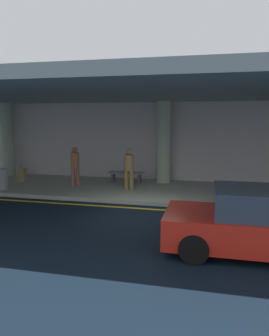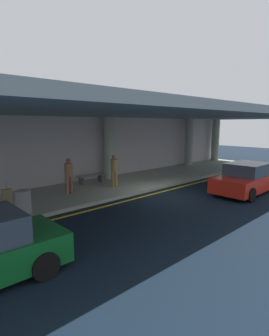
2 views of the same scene
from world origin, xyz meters
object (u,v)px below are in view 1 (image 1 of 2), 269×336
Objects in this scene: car_red at (258,223)px; traveler_with_luggage at (129,166)px; bench_metal at (126,175)px; support_column_left_mid at (164,142)px; support_column_far_left at (7,140)px; person_waiting_for_ride at (75,164)px; suitcase_upright_primary at (22,175)px; trash_bin_steel at (1,179)px.

traveler_with_luggage reaches higher than car_red.
bench_metal is at bearing -26.53° from traveler_with_luggage.
bench_metal is at bearing -164.63° from support_column_left_mid.
person_waiting_for_ride is at bearing -19.93° from support_column_far_left.
car_red is 4.56× the size of suitcase_upright_primary.
suitcase_upright_primary is (1.63, -1.39, -1.51)m from support_column_far_left.
support_column_left_mid is 4.06× the size of suitcase_upright_primary.
trash_bin_steel is (1.70, -2.97, -1.40)m from support_column_far_left.
person_waiting_for_ride is 2.82m from suitcase_upright_primary.
suitcase_upright_primary is 1.59m from trash_bin_steel.
bench_metal is 5.31m from trash_bin_steel.
bench_metal is (-4.76, 6.55, -0.21)m from car_red.
traveler_with_luggage is at bearing 125.51° from car_red.
support_column_far_left reaches higher than bench_metal.
traveler_with_luggage and person_waiting_for_ride have the same top height.
support_column_far_left is at bearing 180.00° from support_column_left_mid.
person_waiting_for_ride reaches higher than car_red.
support_column_left_mid reaches higher than suitcase_upright_primary.
support_column_left_mid reaches higher than trash_bin_steel.
support_column_far_left is 2.28× the size of bench_metal.
support_column_left_mid reaches higher than traveler_with_luggage.
suitcase_upright_primary is at bearing -167.73° from support_column_left_mid.
traveler_with_luggage is at bearing 109.11° from person_waiting_for_ride.
support_column_left_mid is at bearing 25.25° from trash_bin_steel.
traveler_with_luggage is 1.05× the size of bench_metal.
trash_bin_steel is (-9.43, 4.03, -0.14)m from car_red.
bench_metal is (4.74, 0.94, 0.04)m from suitcase_upright_primary.
trash_bin_steel is (0.07, -1.59, 0.11)m from suitcase_upright_primary.
bench_metal is (-0.49, 1.44, -0.61)m from traveler_with_luggage.
trash_bin_steel is (-6.30, -2.97, -1.40)m from support_column_left_mid.
support_column_far_left is 4.06× the size of suitcase_upright_primary.
suitcase_upright_primary is at bearing -68.13° from person_waiting_for_ride.
support_column_left_mid is 2.17× the size of traveler_with_luggage.
car_red is 2.44× the size of person_waiting_for_ride.
support_column_left_mid is 6.69m from suitcase_upright_primary.
person_waiting_for_ride is at bearing -150.35° from bench_metal.
support_column_left_mid is at bearing 0.00° from support_column_far_left.
traveler_with_luggage is 1.00× the size of person_waiting_for_ride.
traveler_with_luggage is at bearing -71.28° from bench_metal.
trash_bin_steel is at bearing -60.26° from support_column_far_left.
traveler_with_luggage is at bearing -121.29° from support_column_left_mid.
support_column_left_mid reaches higher than car_red.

